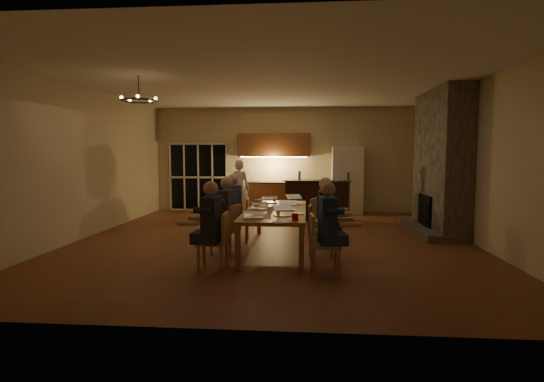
{
  "coord_description": "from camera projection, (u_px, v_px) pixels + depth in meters",
  "views": [
    {
      "loc": [
        0.69,
        -8.62,
        1.78
      ],
      "look_at": [
        -0.04,
        0.3,
        1.0
      ],
      "focal_mm": 28.0,
      "sensor_mm": 36.0,
      "label": 1
    }
  ],
  "objects": [
    {
      "name": "bar_island",
      "position": [
        318.0,
        200.0,
        11.45
      ],
      "size": [
        1.85,
        0.96,
        1.08
      ],
      "primitive_type": "cube",
      "rotation": [
        0.0,
        0.0,
        -0.16
      ],
      "color": "black",
      "rests_on": "ground"
    },
    {
      "name": "chair_left_mid",
      "position": [
        225.0,
        229.0,
        7.54
      ],
      "size": [
        0.53,
        0.53,
        0.89
      ],
      "primitive_type": null,
      "rotation": [
        0.0,
        0.0,
        -1.82
      ],
      "color": "#A77E53",
      "rests_on": "ground"
    },
    {
      "name": "person_left_near",
      "position": [
        211.0,
        227.0,
        6.37
      ],
      "size": [
        0.62,
        0.62,
        1.38
      ],
      "primitive_type": null,
      "rotation": [
        0.0,
        0.0,
        -1.61
      ],
      "color": "#25262F",
      "rests_on": "ground"
    },
    {
      "name": "chair_right_near",
      "position": [
        325.0,
        244.0,
        6.29
      ],
      "size": [
        0.47,
        0.47,
        0.89
      ],
      "primitive_type": null,
      "rotation": [
        0.0,
        0.0,
        1.64
      ],
      "color": "#A77E53",
      "rests_on": "ground"
    },
    {
      "name": "standing_person",
      "position": [
        240.0,
        188.0,
        12.05
      ],
      "size": [
        0.7,
        0.59,
        1.62
      ],
      "primitive_type": "imported",
      "rotation": [
        0.0,
        0.0,
        2.74
      ],
      "color": "silver",
      "rests_on": "ground"
    },
    {
      "name": "chandelier",
      "position": [
        139.0,
        101.0,
        7.72
      ],
      "size": [
        0.65,
        0.65,
        0.03
      ],
      "primitive_type": "torus",
      "color": "black",
      "rests_on": "ceiling"
    },
    {
      "name": "back_wall",
      "position": [
        284.0,
        160.0,
        13.12
      ],
      "size": [
        8.0,
        0.04,
        3.2
      ],
      "primitive_type": "cube",
      "color": "beige",
      "rests_on": "ground"
    },
    {
      "name": "laptop_e",
      "position": [
        269.0,
        198.0,
        8.93
      ],
      "size": [
        0.35,
        0.31,
        0.23
      ],
      "primitive_type": null,
      "rotation": [
        0.0,
        0.0,
        3.26
      ],
      "color": "silver",
      "rests_on": "dining_table"
    },
    {
      "name": "floor",
      "position": [
        273.0,
        240.0,
        8.77
      ],
      "size": [
        9.0,
        9.0,
        0.0
      ],
      "primitive_type": "plane",
      "color": "brown",
      "rests_on": "ground"
    },
    {
      "name": "bar_bottle",
      "position": [
        299.0,
        175.0,
        11.54
      ],
      "size": [
        0.08,
        0.08,
        0.24
      ],
      "primitive_type": "cylinder",
      "color": "#99999E",
      "rests_on": "bar_island"
    },
    {
      "name": "person_left_far",
      "position": [
        233.0,
        208.0,
        8.53
      ],
      "size": [
        0.7,
        0.7,
        1.38
      ],
      "primitive_type": null,
      "rotation": [
        0.0,
        0.0,
        -1.76
      ],
      "color": "navy",
      "rests_on": "ground"
    },
    {
      "name": "left_wall",
      "position": [
        83.0,
        163.0,
        8.95
      ],
      "size": [
        0.04,
        9.0,
        3.2
      ],
      "primitive_type": "cube",
      "color": "beige",
      "rests_on": "ground"
    },
    {
      "name": "can_cola",
      "position": [
        275.0,
        198.0,
        9.3
      ],
      "size": [
        0.06,
        0.06,
        0.12
      ],
      "primitive_type": "cylinder",
      "color": "#3F0F0C",
      "rests_on": "dining_table"
    },
    {
      "name": "plate_far",
      "position": [
        299.0,
        204.0,
        8.64
      ],
      "size": [
        0.23,
        0.23,
        0.02
      ],
      "primitive_type": "cylinder",
      "color": "silver",
      "rests_on": "dining_table"
    },
    {
      "name": "chair_left_near",
      "position": [
        213.0,
        242.0,
        6.48
      ],
      "size": [
        0.44,
        0.44,
        0.89
      ],
      "primitive_type": null,
      "rotation": [
        0.0,
        0.0,
        -1.57
      ],
      "color": "#A77E53",
      "rests_on": "ground"
    },
    {
      "name": "person_left_mid",
      "position": [
        227.0,
        216.0,
        7.52
      ],
      "size": [
        0.71,
        0.71,
        1.38
      ],
      "primitive_type": null,
      "rotation": [
        0.0,
        0.0,
        -1.77
      ],
      "color": "#34373D",
      "rests_on": "ground"
    },
    {
      "name": "chair_left_far",
      "position": [
        238.0,
        220.0,
        8.56
      ],
      "size": [
        0.47,
        0.47,
        0.89
      ],
      "primitive_type": null,
      "rotation": [
        0.0,
        0.0,
        -1.5
      ],
      "color": "#A77E53",
      "rests_on": "ground"
    },
    {
      "name": "redcup_far",
      "position": [
        288.0,
        198.0,
        9.29
      ],
      "size": [
        0.08,
        0.08,
        0.12
      ],
      "primitive_type": "cylinder",
      "color": "#B80C12",
      "rests_on": "dining_table"
    },
    {
      "name": "redcup_near",
      "position": [
        295.0,
        217.0,
        6.55
      ],
      "size": [
        0.1,
        0.1,
        0.12
      ],
      "primitive_type": "cylinder",
      "color": "#B80C12",
      "rests_on": "dining_table"
    },
    {
      "name": "refrigerator",
      "position": [
        347.0,
        180.0,
        12.65
      ],
      "size": [
        0.9,
        0.68,
        2.0
      ],
      "primitive_type": "cube",
      "color": "beige",
      "rests_on": "ground"
    },
    {
      "name": "laptop_a",
      "position": [
        253.0,
        211.0,
        6.82
      ],
      "size": [
        0.34,
        0.3,
        0.23
      ],
      "primitive_type": null,
      "rotation": [
        0.0,
        0.0,
        3.22
      ],
      "color": "silver",
      "rests_on": "dining_table"
    },
    {
      "name": "bar_blender",
      "position": [
        337.0,
        172.0,
        11.33
      ],
      "size": [
        0.16,
        0.16,
        0.42
      ],
      "primitive_type": "cube",
      "rotation": [
        0.0,
        0.0,
        -0.25
      ],
      "color": "silver",
      "rests_on": "bar_island"
    },
    {
      "name": "laptop_d",
      "position": [
        287.0,
        204.0,
        7.79
      ],
      "size": [
        0.34,
        0.3,
        0.23
      ],
      "primitive_type": null,
      "rotation": [
        0.0,
        0.0,
        -0.06
      ],
      "color": "silver",
      "rests_on": "dining_table"
    },
    {
      "name": "chair_right_mid",
      "position": [
        321.0,
        231.0,
        7.4
      ],
      "size": [
        0.48,
        0.48,
        0.89
      ],
      "primitive_type": null,
      "rotation": [
        0.0,
        0.0,
        1.49
      ],
      "color": "#A77E53",
      "rests_on": "ground"
    },
    {
      "name": "ceiling",
      "position": [
        273.0,
        82.0,
        8.49
      ],
      "size": [
        8.0,
        9.0,
        0.04
      ],
      "primitive_type": "cube",
      "color": "white",
      "rests_on": "back_wall"
    },
    {
      "name": "can_silver",
      "position": [
        278.0,
        211.0,
        7.25
      ],
      "size": [
        0.07,
        0.07,
        0.12
      ],
      "primitive_type": "cylinder",
      "color": "#B2B2B7",
      "rests_on": "dining_table"
    },
    {
      "name": "french_doors",
      "position": [
        199.0,
        177.0,
        13.33
      ],
      "size": [
        1.86,
        0.08,
        2.1
      ],
      "primitive_type": "cube",
      "color": "black",
      "rests_on": "ground"
    },
    {
      "name": "fireplace",
      "position": [
        441.0,
        162.0,
        9.52
      ],
      "size": [
        0.58,
        2.5,
        3.2
      ],
      "primitive_type": "cube",
      "color": "#6B6454",
      "rests_on": "ground"
    },
    {
      "name": "kitchenette",
      "position": [
        274.0,
        173.0,
        12.86
      ],
      "size": [
        2.24,
        0.68,
        2.4
      ],
      "primitive_type": null,
      "color": "brown",
      "rests_on": "ground"
    },
    {
      "name": "right_wall",
      "position": [
        477.0,
        163.0,
        8.31
      ],
      "size": [
        0.04,
        9.0,
        3.2
      ],
      "primitive_type": "cube",
      "color": "beige",
      "rests_on": "ground"
    },
    {
      "name": "person_right_mid",
      "position": [
        325.0,
        217.0,
        7.39
      ],
      "size": [
        0.6,
        0.6,
        1.38
      ],
      "primitive_type": null,
      "rotation": [
        0.0,
        0.0,
        1.58
      ],
      "color": "#25262F",
      "rests_on": "ground"
    },
    {
      "name": "notepad",
      "position": [
        279.0,
        222.0,
        6.39
      ],
      "size": [
        0.21,
        0.26,
        0.01
      ],
      "primitive_type": "cube",
      "rotation": [
        0.0,
        0.0,
        0.21
      ],
      "color": "white",
      "rests_on": "dining_table"
    },
    {
      "name": "laptop_c",
      "position": [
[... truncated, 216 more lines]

